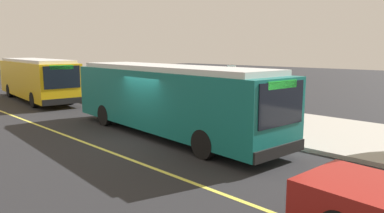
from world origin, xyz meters
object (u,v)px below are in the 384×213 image
(pedestrian_commuter, at_px, (184,97))
(waiting_bench, at_px, (226,106))
(transit_bus_main, at_px, (167,97))
(route_sign_post, at_px, (232,87))
(transit_bus_second, at_px, (37,78))

(pedestrian_commuter, bearing_deg, waiting_bench, 45.55)
(transit_bus_main, distance_m, waiting_bench, 4.98)
(transit_bus_main, bearing_deg, route_sign_post, 59.26)
(waiting_bench, height_order, route_sign_post, route_sign_post)
(transit_bus_main, xyz_separation_m, waiting_bench, (-0.81, 4.81, -0.98))
(waiting_bench, xyz_separation_m, route_sign_post, (2.27, -2.35, 1.32))
(transit_bus_second, xyz_separation_m, waiting_bench, (13.74, 4.60, -0.98))
(transit_bus_second, distance_m, waiting_bench, 14.52)
(waiting_bench, xyz_separation_m, pedestrian_commuter, (-1.59, -1.62, 0.48))
(route_sign_post, distance_m, pedestrian_commuter, 4.02)
(waiting_bench, distance_m, pedestrian_commuter, 2.33)
(transit_bus_second, bearing_deg, waiting_bench, 18.53)
(transit_bus_main, bearing_deg, pedestrian_commuter, 127.04)
(route_sign_post, relative_size, pedestrian_commuter, 1.66)
(route_sign_post, bearing_deg, transit_bus_second, -171.99)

